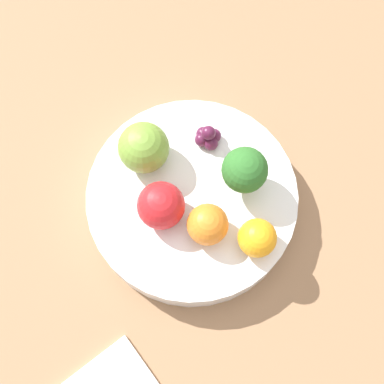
{
  "coord_description": "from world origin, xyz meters",
  "views": [
    {
      "loc": [
        0.16,
        -0.1,
        0.65
      ],
      "look_at": [
        0.0,
        0.0,
        0.07
      ],
      "focal_mm": 50.0,
      "sensor_mm": 36.0,
      "label": 1
    }
  ],
  "objects": [
    {
      "name": "grape_cluster",
      "position": [
        -0.05,
        0.05,
        0.08
      ],
      "size": [
        0.03,
        0.03,
        0.03
      ],
      "color": "#511938",
      "rests_on": "bowl"
    },
    {
      "name": "orange_front",
      "position": [
        0.04,
        -0.01,
        0.09
      ],
      "size": [
        0.05,
        0.05,
        0.05
      ],
      "color": "orange",
      "rests_on": "bowl"
    },
    {
      "name": "orange_back",
      "position": [
        0.08,
        0.03,
        0.09
      ],
      "size": [
        0.04,
        0.04,
        0.04
      ],
      "color": "orange",
      "rests_on": "bowl"
    },
    {
      "name": "ground_plane",
      "position": [
        0.0,
        0.0,
        0.0
      ],
      "size": [
        6.0,
        6.0,
        0.0
      ],
      "primitive_type": "plane",
      "color": "gray"
    },
    {
      "name": "bowl",
      "position": [
        0.0,
        0.0,
        0.04
      ],
      "size": [
        0.24,
        0.24,
        0.04
      ],
      "color": "white",
      "rests_on": "table_surface"
    },
    {
      "name": "broccoli",
      "position": [
        0.02,
        0.06,
        0.1
      ],
      "size": [
        0.05,
        0.05,
        0.07
      ],
      "color": "#99C17A",
      "rests_on": "bowl"
    },
    {
      "name": "table_surface",
      "position": [
        0.0,
        0.0,
        0.01
      ],
      "size": [
        1.2,
        1.2,
        0.02
      ],
      "color": "#936D4C",
      "rests_on": "ground_plane"
    },
    {
      "name": "apple_red",
      "position": [
        -0.0,
        -0.04,
        0.09
      ],
      "size": [
        0.05,
        0.05,
        0.05
      ],
      "color": "red",
      "rests_on": "bowl"
    },
    {
      "name": "apple_green",
      "position": [
        -0.07,
        -0.02,
        0.09
      ],
      "size": [
        0.06,
        0.06,
        0.06
      ],
      "color": "olive",
      "rests_on": "bowl"
    }
  ]
}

